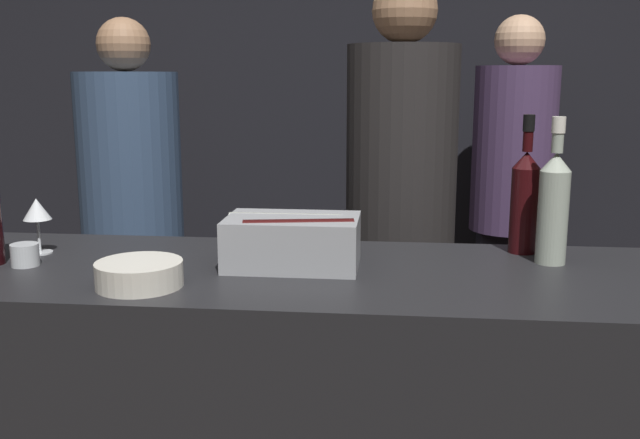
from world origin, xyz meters
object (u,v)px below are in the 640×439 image
ice_bin_with_bottles (292,238)px  candle_votive (25,255)px  bowl_white (139,273)px  white_wine_bottle (554,204)px  person_blond_tee (132,205)px  wine_glass (37,212)px  red_wine_bottle_black_foil (525,198)px  person_in_hoodie (400,215)px  person_grey_polo (511,191)px

ice_bin_with_bottles → candle_votive: 0.67m
bowl_white → white_wine_bottle: 1.02m
ice_bin_with_bottles → person_blond_tee: bearing=127.6°
wine_glass → red_wine_bottle_black_foil: size_ratio=0.40×
bowl_white → wine_glass: wine_glass is taller
white_wine_bottle → wine_glass: bearing=-178.2°
ice_bin_with_bottles → person_in_hoodie: 0.72m
person_blond_tee → person_grey_polo: 1.63m
bowl_white → person_in_hoodie: size_ratio=0.11×
white_wine_bottle → person_in_hoodie: bearing=123.9°
candle_votive → person_in_hoodie: person_in_hoodie is taller
ice_bin_with_bottles → person_blond_tee: person_blond_tee is taller
candle_votive → person_in_hoodie: 1.19m
person_blond_tee → person_grey_polo: bearing=22.0°
candle_votive → person_in_hoodie: bearing=37.9°
person_grey_polo → candle_votive: bearing=167.7°
ice_bin_with_bottles → white_wine_bottle: (0.65, 0.10, 0.08)m
ice_bin_with_bottles → person_blond_tee: (-0.82, 1.07, -0.13)m
person_grey_polo → ice_bin_with_bottles: bearing=-176.7°
red_wine_bottle_black_foil → person_in_hoodie: size_ratio=0.21×
ice_bin_with_bottles → bowl_white: bearing=-146.7°
white_wine_bottle → person_grey_polo: (0.11, 1.34, -0.18)m
red_wine_bottle_black_foil → person_blond_tee: person_blond_tee is taller
person_in_hoodie → person_grey_polo: (0.49, 0.78, -0.03)m
person_blond_tee → person_grey_polo: size_ratio=0.98×
white_wine_bottle → ice_bin_with_bottles: bearing=-171.1°
bowl_white → person_grey_polo: bearing=56.9°
white_wine_bottle → person_grey_polo: person_grey_polo is taller
red_wine_bottle_black_foil → person_grey_polo: size_ratio=0.22×
wine_glass → red_wine_bottle_black_foil: 1.30m
ice_bin_with_bottles → candle_votive: (-0.67, -0.07, -0.04)m
bowl_white → person_blond_tee: (-0.50, 1.27, -0.09)m
person_blond_tee → bowl_white: bearing=-60.0°
ice_bin_with_bottles → person_in_hoodie: size_ratio=0.19×
person_in_hoodie → candle_votive: bearing=92.1°
candle_votive → wine_glass: bearing=102.0°
red_wine_bottle_black_foil → person_grey_polo: bearing=82.5°
white_wine_bottle → person_grey_polo: size_ratio=0.22×
wine_glass → red_wine_bottle_black_foil: bearing=6.6°
ice_bin_with_bottles → candle_votive: size_ratio=4.83×
red_wine_bottle_black_foil → white_wine_bottle: 0.12m
person_blond_tee → red_wine_bottle_black_foil: bearing=-22.7°
bowl_white → white_wine_bottle: size_ratio=0.53×
white_wine_bottle → red_wine_bottle_black_foil: bearing=116.3°
ice_bin_with_bottles → bowl_white: size_ratio=1.70×
bowl_white → person_in_hoodie: person_in_hoodie is taller
person_grey_polo → bowl_white: bearing=177.9°
ice_bin_with_bottles → person_blond_tee: 1.35m
bowl_white → candle_votive: bearing=157.8°
red_wine_bottle_black_foil → person_in_hoodie: (-0.33, 0.46, -0.14)m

